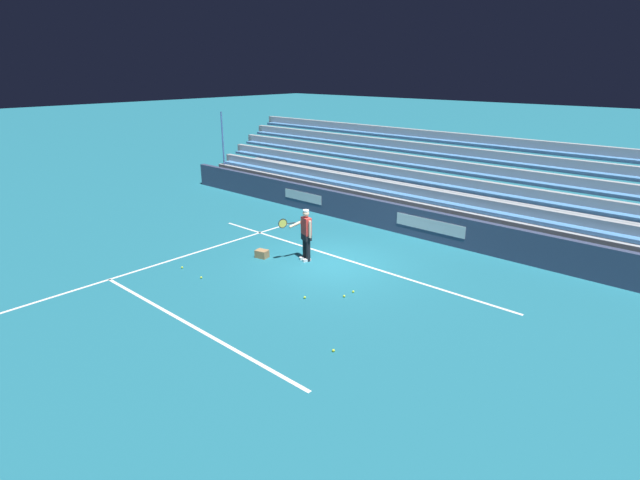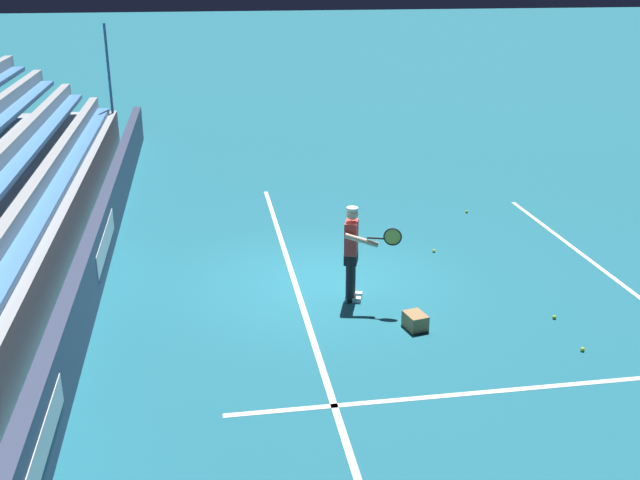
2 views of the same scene
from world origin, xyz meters
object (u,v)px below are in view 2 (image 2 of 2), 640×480
tennis_player (353,253)px  tennis_ball_near_player (388,240)px  tennis_ball_far_left (583,349)px  tennis_ball_by_box (434,251)px  ball_box_cardboard (415,321)px  tennis_ball_on_baseline (370,241)px  tennis_ball_far_right (467,212)px  tennis_ball_stray_back (554,317)px

tennis_player → tennis_ball_near_player: bearing=153.9°
tennis_ball_far_left → tennis_ball_near_player: same height
tennis_ball_by_box → tennis_ball_far_left: size_ratio=1.00×
ball_box_cardboard → tennis_ball_on_baseline: 3.99m
tennis_ball_on_baseline → tennis_ball_far_right: same height
ball_box_cardboard → tennis_ball_far_right: 6.27m
tennis_player → tennis_ball_near_player: tennis_player is taller
tennis_ball_far_left → tennis_ball_stray_back: bearing=176.4°
tennis_ball_by_box → ball_box_cardboard: bearing=-22.3°
tennis_player → tennis_ball_by_box: bearing=132.9°
tennis_player → ball_box_cardboard: size_ratio=4.29×
ball_box_cardboard → tennis_ball_far_left: 2.61m
tennis_ball_by_box → tennis_ball_far_right: same height
tennis_ball_by_box → tennis_ball_stray_back: size_ratio=1.00×
tennis_player → tennis_ball_on_baseline: size_ratio=25.98×
tennis_player → tennis_ball_far_left: tennis_player is taller
tennis_player → tennis_ball_far_right: (-4.32, 3.67, -0.86)m
tennis_ball_far_left → tennis_ball_near_player: size_ratio=1.00×
tennis_player → tennis_ball_on_baseline: (-2.73, 0.94, -0.86)m
tennis_ball_by_box → tennis_ball_far_right: (-2.35, 1.54, 0.00)m
tennis_ball_by_box → tennis_ball_far_right: bearing=146.7°
ball_box_cardboard → tennis_ball_by_box: 3.49m
tennis_ball_stray_back → tennis_ball_by_box: bearing=-161.7°
tennis_ball_far_right → tennis_ball_stray_back: 5.64m
tennis_ball_on_baseline → tennis_ball_far_left: bearing=23.1°
tennis_ball_far_right → tennis_ball_stray_back: same height
tennis_ball_far_right → tennis_ball_near_player: bearing=-55.7°
tennis_ball_on_baseline → tennis_ball_near_player: (0.00, 0.40, 0.00)m
tennis_ball_far_left → tennis_ball_stray_back: (-1.11, 0.07, 0.00)m
tennis_ball_near_player → tennis_ball_stray_back: same height
tennis_ball_near_player → tennis_ball_stray_back: bearing=24.9°
ball_box_cardboard → tennis_ball_stray_back: 2.41m
ball_box_cardboard → tennis_ball_by_box: ball_box_cardboard is taller
ball_box_cardboard → tennis_ball_on_baseline: bearing=178.0°
ball_box_cardboard → tennis_ball_by_box: (-3.22, 1.32, -0.10)m
ball_box_cardboard → tennis_ball_far_right: ball_box_cardboard is taller
tennis_player → tennis_ball_far_left: (2.41, 3.14, -0.86)m
tennis_player → tennis_ball_far_right: tennis_player is taller
tennis_ball_stray_back → ball_box_cardboard: bearing=-91.1°
tennis_ball_near_player → ball_box_cardboard: bearing=-7.7°
tennis_ball_on_baseline → tennis_ball_far_left: (5.14, 2.20, 0.00)m
tennis_ball_stray_back → tennis_ball_on_baseline: bearing=-150.7°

